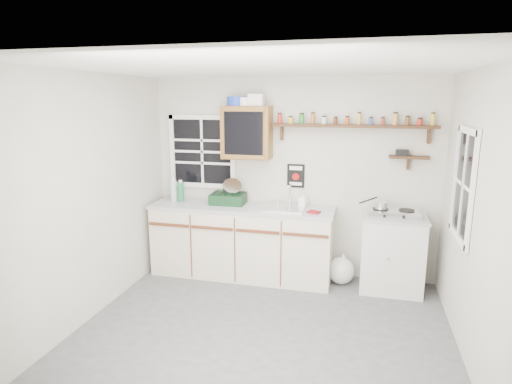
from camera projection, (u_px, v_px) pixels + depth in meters
room at (263, 208)px, 3.91m from camera, size 3.64×3.24×2.54m
main_cabinet at (242, 241)px, 5.45m from camera, size 2.31×0.63×0.92m
right_cabinet at (392, 253)px, 5.04m from camera, size 0.73×0.57×0.91m
sink at (284, 207)px, 5.23m from camera, size 0.52×0.44×0.29m
upper_cabinet at (247, 132)px, 5.29m from camera, size 0.60×0.32×0.65m
upper_cabinet_clutter at (244, 101)px, 5.22m from camera, size 0.46×0.24×0.14m
spice_shelf at (353, 125)px, 5.03m from camera, size 1.91×0.18×0.35m
secondary_shelf at (407, 156)px, 4.96m from camera, size 0.45×0.16×0.24m
warning_sign at (296, 176)px, 5.40m from camera, size 0.22×0.02×0.30m
window_back at (202, 152)px, 5.64m from camera, size 0.93×0.03×0.98m
window_right at (464, 185)px, 3.96m from camera, size 0.03×0.78×1.08m
water_bottles at (177, 191)px, 5.58m from camera, size 0.18×0.10×0.32m
dish_rack at (229, 196)px, 5.45m from camera, size 0.44×0.34×0.32m
soap_bottle at (303, 199)px, 5.29m from camera, size 0.10×0.10×0.19m
rag at (314, 212)px, 5.02m from camera, size 0.17×0.16×0.02m
hotplate at (393, 213)px, 4.92m from camera, size 0.59×0.34×0.08m
saucepan at (380, 205)px, 4.94m from camera, size 0.32×0.25×0.15m
trash_bag at (341, 270)px, 5.23m from camera, size 0.37×0.33×0.42m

